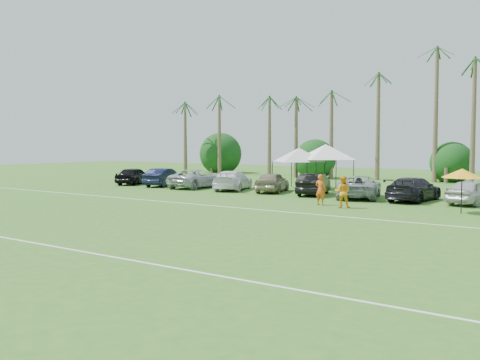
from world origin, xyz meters
The scene contains 26 objects.
field_lines centered at (0.00, 8.00, 0.01)m, with size 80.00×12.10×0.01m.
palm_tree_0 centered at (-22.00, 38.00, 7.48)m, with size 2.40×2.40×8.90m.
palm_tree_1 centered at (-17.00, 38.00, 8.35)m, with size 2.40×2.40×9.90m.
palm_tree_2 centered at (-12.00, 38.00, 9.21)m, with size 2.40×2.40×10.90m.
palm_tree_3 centered at (-8.00, 38.00, 10.06)m, with size 2.40×2.40×11.90m.
palm_tree_4 centered at (-4.00, 38.00, 7.48)m, with size 2.40×2.40×8.90m.
palm_tree_5 centered at (0.00, 38.00, 8.35)m, with size 2.40×2.40×9.90m.
palm_tree_6 centered at (4.00, 38.00, 9.21)m, with size 2.40×2.40×10.90m.
palm_tree_7 centered at (8.00, 38.00, 10.06)m, with size 2.40×2.40×11.90m.
bush_tree_0 centered at (-19.00, 39.00, 1.80)m, with size 4.00×4.00×4.00m.
bush_tree_1 centered at (-6.00, 39.00, 1.80)m, with size 4.00×4.00×4.00m.
bush_tree_2 centered at (6.00, 39.00, 1.80)m, with size 4.00×4.00×4.00m.
sideline_player_a centered at (4.40, 17.64, 0.85)m, with size 0.62×0.41×1.69m, color #E25B19.
sideline_player_b centered at (5.91, 17.16, 0.84)m, with size 0.82×0.64×1.69m, color #FEA21C.
canopy_tent_left centered at (-1.52, 26.04, 3.03)m, with size 4.37×4.37×3.54m.
canopy_tent_right centered at (0.16, 27.02, 3.29)m, with size 4.75×4.75×3.84m.
market_umbrella centered at (11.54, 18.35, 1.94)m, with size 1.95×1.95×2.17m.
parked_car_0 centered at (-14.75, 22.21, 0.70)m, with size 1.66×4.12×1.40m, color black.
parked_car_1 centered at (-11.51, 22.27, 0.70)m, with size 1.49×4.26×1.40m, color black.
parked_car_2 centered at (-8.27, 22.46, 0.70)m, with size 2.33×5.05×1.40m, color #A8AFB4.
parked_car_3 centered at (-5.02, 22.53, 0.70)m, with size 1.97×4.84×1.40m, color white.
parked_car_4 centered at (-1.78, 22.71, 0.70)m, with size 1.66×4.12×1.40m, color gray.
parked_car_5 centered at (1.46, 22.60, 0.70)m, with size 1.49×4.26×1.40m, color black.
parked_car_6 centered at (4.70, 22.39, 0.70)m, with size 2.33×5.05×1.40m, color #9499A0.
parked_car_7 centered at (7.95, 22.62, 0.70)m, with size 1.97×4.84×1.40m, color black.
parked_car_8 centered at (11.19, 22.74, 0.70)m, with size 1.66×4.12×1.40m, color #BEBEBE.
Camera 1 is at (17.39, -8.74, 3.41)m, focal length 40.00 mm.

